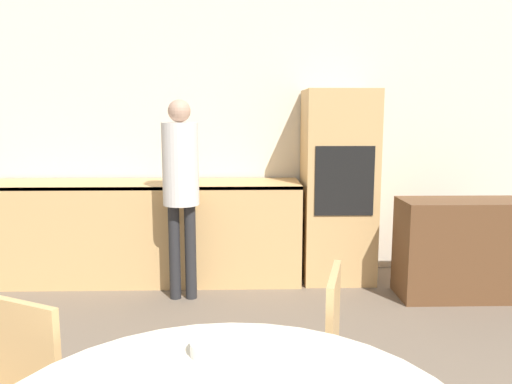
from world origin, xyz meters
The scene contains 7 objects.
wall_back centered at (0.00, 4.81, 1.30)m, with size 6.58×0.05×2.60m.
kitchen_counter centered at (-1.03, 4.46, 0.47)m, with size 2.83×0.60×0.92m.
oven_unit centered at (0.75, 4.47, 0.87)m, with size 0.64×0.59×1.74m.
sideboard centered at (1.70, 3.95, 0.41)m, with size 1.03×0.45×0.83m.
chair_far_right centered at (0.16, 1.93, 0.50)m, with size 0.49×0.49×0.89m.
person_standing centered at (-0.62, 3.98, 1.03)m, with size 0.29×0.29×1.64m.
bowl_centre centered at (-0.20, 1.49, 0.78)m, with size 0.19×0.19×0.04m.
Camera 1 is at (-0.12, -0.03, 1.53)m, focal length 35.00 mm.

